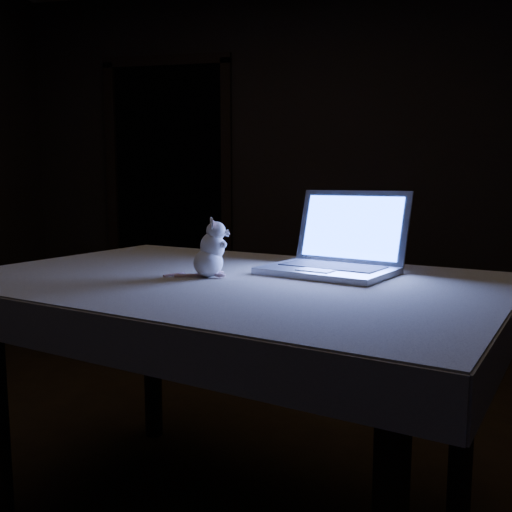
# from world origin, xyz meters

# --- Properties ---
(floor) EXTENTS (5.00, 5.00, 0.00)m
(floor) POSITION_xyz_m (0.00, 0.00, 0.00)
(floor) COLOR black
(floor) RESTS_ON ground
(back_wall) EXTENTS (4.50, 0.04, 2.60)m
(back_wall) POSITION_xyz_m (0.00, 2.50, 1.30)
(back_wall) COLOR black
(back_wall) RESTS_ON ground
(doorway) EXTENTS (1.06, 0.36, 2.13)m
(doorway) POSITION_xyz_m (-1.10, 2.50, 1.06)
(doorway) COLOR black
(doorway) RESTS_ON back_wall
(table) EXTENTS (1.80, 1.46, 0.83)m
(table) POSITION_xyz_m (0.09, -0.23, 0.42)
(table) COLOR black
(table) RESTS_ON floor
(tablecloth) EXTENTS (1.91, 1.52, 0.12)m
(tablecloth) POSITION_xyz_m (0.18, -0.19, 0.78)
(tablecloth) COLOR beige
(tablecloth) RESTS_ON table
(laptop) EXTENTS (0.52, 0.49, 0.28)m
(laptop) POSITION_xyz_m (0.39, -0.11, 0.98)
(laptop) COLOR #A1A1A6
(laptop) RESTS_ON tablecloth
(plush_mouse) EXTENTS (0.17, 0.17, 0.19)m
(plush_mouse) POSITION_xyz_m (0.02, -0.24, 0.94)
(plush_mouse) COLOR white
(plush_mouse) RESTS_ON tablecloth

